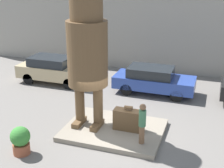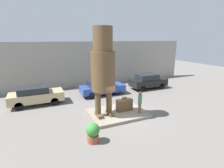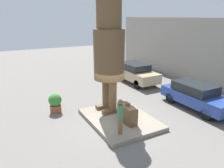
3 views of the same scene
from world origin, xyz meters
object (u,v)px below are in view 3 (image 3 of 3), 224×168
parked_car_blue (196,95)px  planter_pot (55,102)px  giant_suitcase (127,114)px  statue_figure (109,47)px  tourist (120,115)px  parked_car_tan (136,73)px

parked_car_blue → planter_pot: (-3.49, -7.75, -0.22)m
parked_car_blue → planter_pot: 8.50m
giant_suitcase → parked_car_blue: parked_car_blue is taller
statue_figure → planter_pot: size_ratio=5.50×
tourist → planter_pot: tourist is taller
parked_car_tan → parked_car_blue: size_ratio=0.99×
parked_car_tan → parked_car_blue: parked_car_tan is taller
parked_car_blue → planter_pot: size_ratio=4.00×
tourist → parked_car_tan: tourist is taller
tourist → planter_pot: 4.70m
planter_pot → tourist: bearing=24.0°
statue_figure → tourist: statue_figure is taller
statue_figure → parked_car_blue: bearing=70.5°
giant_suitcase → parked_car_blue: size_ratio=0.28×
giant_suitcase → parked_car_tan: parked_car_tan is taller
parked_car_tan → tourist: bearing=-38.9°
parked_car_tan → planter_pot: (2.72, -7.54, -0.27)m
giant_suitcase → planter_pot: bearing=-141.0°
statue_figure → giant_suitcase: bearing=3.4°
statue_figure → planter_pot: (-1.70, -2.69, -3.24)m
planter_pot → giant_suitcase: bearing=39.0°
giant_suitcase → parked_car_tan: (-6.17, 4.74, 0.20)m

